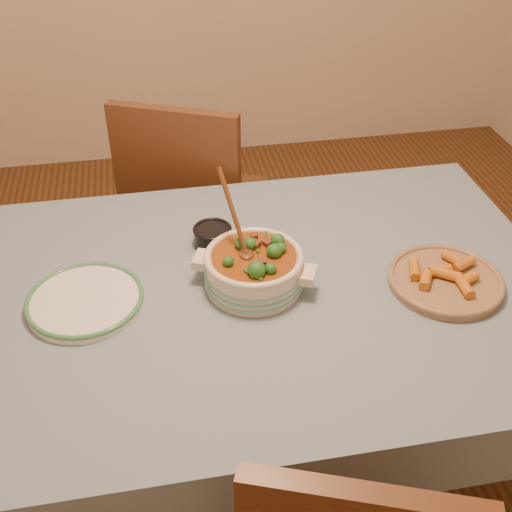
{
  "coord_description": "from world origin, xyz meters",
  "views": [
    {
      "loc": [
        -0.2,
        -1.27,
        1.82
      ],
      "look_at": [
        0.04,
        0.02,
        0.84
      ],
      "focal_mm": 45.0,
      "sensor_mm": 36.0,
      "label": 1
    }
  ],
  "objects_px": {
    "dining_table": "(244,316)",
    "chair_far": "(191,201)",
    "condiment_bowl": "(213,235)",
    "stew_casserole": "(254,267)",
    "white_plate": "(85,300)",
    "fried_plate": "(446,279)"
  },
  "relations": [
    {
      "from": "chair_far",
      "to": "white_plate",
      "type": "bearing_deg",
      "value": 91.49
    },
    {
      "from": "dining_table",
      "to": "chair_far",
      "type": "height_order",
      "value": "chair_far"
    },
    {
      "from": "white_plate",
      "to": "stew_casserole",
      "type": "bearing_deg",
      "value": -0.66
    },
    {
      "from": "dining_table",
      "to": "chair_far",
      "type": "bearing_deg",
      "value": 95.05
    },
    {
      "from": "stew_casserole",
      "to": "fried_plate",
      "type": "xyz_separation_m",
      "value": [
        0.49,
        -0.09,
        -0.04
      ]
    },
    {
      "from": "condiment_bowl",
      "to": "chair_far",
      "type": "xyz_separation_m",
      "value": [
        -0.02,
        0.58,
        -0.24
      ]
    },
    {
      "from": "stew_casserole",
      "to": "fried_plate",
      "type": "distance_m",
      "value": 0.5
    },
    {
      "from": "condiment_bowl",
      "to": "fried_plate",
      "type": "relative_size",
      "value": 0.4
    },
    {
      "from": "fried_plate",
      "to": "chair_far",
      "type": "xyz_separation_m",
      "value": [
        -0.59,
        0.87,
        -0.23
      ]
    },
    {
      "from": "dining_table",
      "to": "stew_casserole",
      "type": "xyz_separation_m",
      "value": [
        0.03,
        0.01,
        0.16
      ]
    },
    {
      "from": "condiment_bowl",
      "to": "dining_table",
      "type": "bearing_deg",
      "value": -76.28
    },
    {
      "from": "chair_far",
      "to": "fried_plate",
      "type": "bearing_deg",
      "value": 148.64
    },
    {
      "from": "white_plate",
      "to": "chair_far",
      "type": "relative_size",
      "value": 0.37
    },
    {
      "from": "dining_table",
      "to": "condiment_bowl",
      "type": "relative_size",
      "value": 12.52
    },
    {
      "from": "stew_casserole",
      "to": "white_plate",
      "type": "bearing_deg",
      "value": 179.34
    },
    {
      "from": "stew_casserole",
      "to": "chair_far",
      "type": "xyz_separation_m",
      "value": [
        -0.1,
        0.79,
        -0.27
      ]
    },
    {
      "from": "stew_casserole",
      "to": "fried_plate",
      "type": "bearing_deg",
      "value": -9.87
    },
    {
      "from": "stew_casserole",
      "to": "white_plate",
      "type": "height_order",
      "value": "stew_casserole"
    },
    {
      "from": "dining_table",
      "to": "condiment_bowl",
      "type": "xyz_separation_m",
      "value": [
        -0.05,
        0.21,
        0.12
      ]
    },
    {
      "from": "condiment_bowl",
      "to": "chair_far",
      "type": "height_order",
      "value": "chair_far"
    },
    {
      "from": "stew_casserole",
      "to": "condiment_bowl",
      "type": "distance_m",
      "value": 0.22
    },
    {
      "from": "white_plate",
      "to": "condiment_bowl",
      "type": "bearing_deg",
      "value": 29.78
    }
  ]
}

